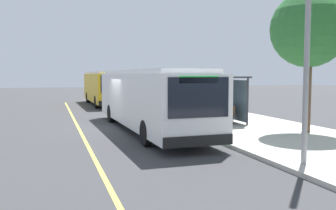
{
  "coord_description": "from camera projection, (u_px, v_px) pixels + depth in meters",
  "views": [
    {
      "loc": [
        19.1,
        -3.5,
        2.76
      ],
      "look_at": [
        4.58,
        1.04,
        1.49
      ],
      "focal_mm": 40.1,
      "sensor_mm": 36.0,
      "label": 1
    }
  ],
  "objects": [
    {
      "name": "route_sign_post",
      "position": [
        214.0,
        91.0,
        17.27
      ],
      "size": [
        0.44,
        0.08,
        2.8
      ],
      "color": "#333338",
      "rests_on": "sidewalk_curb"
    },
    {
      "name": "transit_bus_second",
      "position": [
        105.0,
        87.0,
        33.35
      ],
      "size": [
        10.13,
        2.77,
        2.95
      ],
      "color": "gold",
      "rests_on": "ground_plane"
    },
    {
      "name": "bus_shelter",
      "position": [
        226.0,
        89.0,
        20.25
      ],
      "size": [
        2.9,
        1.6,
        2.48
      ],
      "color": "#333338",
      "rests_on": "sidewalk_curb"
    },
    {
      "name": "street_tree_upstreet",
      "position": [
        309.0,
        30.0,
        16.49
      ],
      "size": [
        3.37,
        3.37,
        6.27
      ],
      "color": "brown",
      "rests_on": "sidewalk_curb"
    },
    {
      "name": "ground_plane",
      "position": [
        122.0,
        127.0,
        19.43
      ],
      "size": [
        120.0,
        120.0,
        0.0
      ],
      "primitive_type": "plane",
      "color": "#38383A"
    },
    {
      "name": "utility_pole",
      "position": [
        307.0,
        53.0,
        10.68
      ],
      "size": [
        0.16,
        0.16,
        6.4
      ],
      "primitive_type": "cylinder",
      "color": "gray",
      "rests_on": "sidewalk_curb"
    },
    {
      "name": "transit_bus_main",
      "position": [
        148.0,
        97.0,
        18.2
      ],
      "size": [
        12.43,
        2.9,
        2.95
      ],
      "color": "white",
      "rests_on": "ground_plane"
    },
    {
      "name": "waiting_bench",
      "position": [
        225.0,
        113.0,
        20.16
      ],
      "size": [
        1.6,
        0.48,
        0.95
      ],
      "color": "brown",
      "rests_on": "sidewalk_curb"
    },
    {
      "name": "pedestrian_commuter",
      "position": [
        199.0,
        102.0,
        22.04
      ],
      "size": [
        0.24,
        0.4,
        1.69
      ],
      "color": "#282D47",
      "rests_on": "sidewalk_curb"
    },
    {
      "name": "sidewalk_curb",
      "position": [
        227.0,
        121.0,
        21.21
      ],
      "size": [
        44.0,
        6.4,
        0.15
      ],
      "primitive_type": "cube",
      "color": "#B7B2A8",
      "rests_on": "ground_plane"
    },
    {
      "name": "lane_stripe_center",
      "position": [
        79.0,
        129.0,
        18.78
      ],
      "size": [
        36.0,
        0.14,
        0.01
      ],
      "primitive_type": "cube",
      "color": "#E0D64C",
      "rests_on": "ground_plane"
    }
  ]
}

